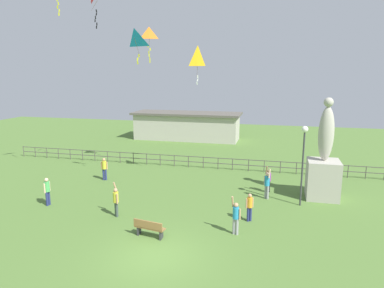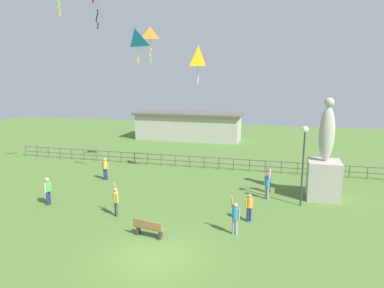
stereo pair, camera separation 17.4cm
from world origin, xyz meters
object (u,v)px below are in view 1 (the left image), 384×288
Objects in this scene: person_1 at (236,216)px; person_2 at (104,167)px; person_0 at (267,183)px; person_4 at (250,205)px; kite_0 at (149,35)px; kite_4 at (134,38)px; person_6 at (116,200)px; statue_monument at (323,169)px; kite_2 at (198,57)px; person_3 at (47,190)px; person_5 at (269,179)px; lamppost at (304,149)px; park_bench at (149,228)px.

person_2 is at bearing 148.15° from person_1.
person_0 is 1.31× the size of person_4.
kite_4 is at bearing -81.55° from kite_0.
person_0 is 1.05× the size of person_6.
person_2 is 6.87m from person_6.
kite_2 reaches higher than statue_monument.
kite_4 is at bearing 48.47° from person_3.
person_1 is 1.13× the size of person_3.
person_1 is 1.05× the size of person_5.
kite_0 reaches higher than person_5.
person_6 is (-9.66, -4.04, -2.44)m from lamppost.
lamppost reaches higher than person_2.
kite_2 is (2.78, 7.19, 7.67)m from person_6.
statue_monument is at bearing -0.31° from person_2.
park_bench is 0.72× the size of kite_4.
person_6 reaches higher than person_4.
park_bench is at bearing -161.94° from person_1.
person_3 is at bearing 173.64° from person_6.
park_bench is 11.86m from kite_4.
person_5 is (0.81, 4.77, 0.03)m from person_4.
person_2 reaches higher than person_4.
kite_4 is (-3.51, -2.33, 1.07)m from kite_2.
lamppost is 4.71m from person_4.
person_2 is 11.53m from person_5.
kite_4 is (-8.51, -1.01, 8.78)m from person_5.
kite_0 reaches higher than kite_4.
lamppost is at bearing 47.43° from person_4.
person_6 is (-7.72, -4.69, -0.05)m from person_0.
lamppost is at bearing 13.92° from person_3.
person_1 is at bearing -5.64° from person_3.
kite_2 reaches higher than person_6.
person_0 is 11.51m from person_2.
kite_2 is at bearing 68.87° from person_6.
kite_4 is (-10.39, 0.82, 6.30)m from lamppost.
person_1 is 1.14× the size of person_2.
kite_0 reaches higher than person_0.
person_0 reaches higher than person_4.
person_4 reaches higher than park_bench.
kite_0 is at bearing 160.44° from person_5.
park_bench is 0.94× the size of person_3.
lamppost is 3.61m from person_5.
park_bench is at bearing -70.25° from kite_0.
person_0 is at bearing 78.14° from person_4.
person_3 is at bearing -177.05° from person_4.
person_5 is 9.75m from person_6.
person_3 is 13.12m from kite_0.
person_4 is at bearing 33.90° from park_bench.
person_2 is 9.29m from kite_4.
person_3 is at bearing -161.25° from person_0.
kite_0 is (-9.14, 3.25, 9.42)m from person_5.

